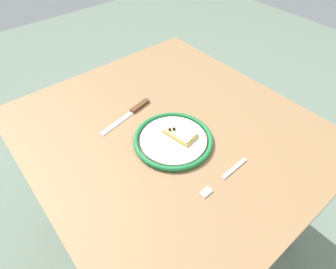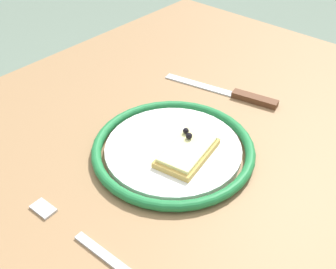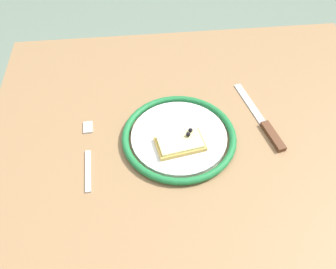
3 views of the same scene
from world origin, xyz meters
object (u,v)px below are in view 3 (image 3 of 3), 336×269
Objects in this scene: dining_table at (202,169)px; fork at (88,153)px; plate at (179,137)px; knife at (266,127)px; pizza_slice_near at (180,143)px.

fork is at bearing 178.26° from dining_table.
plate is 1.32× the size of fork.
plate is 0.21m from knife.
fork is at bearing -175.31° from knife.
plate is at bearing 5.99° from fork.
plate is at bearing 151.99° from dining_table.
fork is at bearing -174.01° from plate.
knife reaches higher than dining_table.
fork is (-0.42, -0.03, -0.00)m from knife.
fork is at bearing 177.99° from pizza_slice_near.
plate reaches higher than fork.
plate is 2.28× the size of pizza_slice_near.
pizza_slice_near is at bearing -91.79° from plate.
pizza_slice_near is (-0.00, -0.03, 0.01)m from plate.
pizza_slice_near is at bearing -2.01° from fork.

